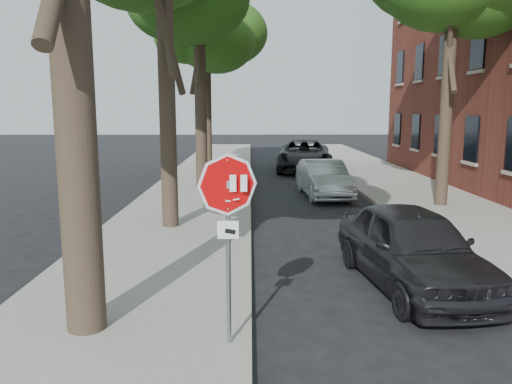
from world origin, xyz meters
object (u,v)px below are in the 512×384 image
at_px(car_a, 412,247).
at_px(car_b, 324,179).
at_px(tree_far, 206,34).
at_px(car_d, 304,155).
at_px(stop_sign, 228,213).

distance_m(car_a, car_b, 9.71).
relative_size(tree_far, car_b, 2.22).
distance_m(car_b, car_d, 8.06).
bearing_deg(car_a, car_b, 84.53).
distance_m(car_a, car_d, 17.77).
bearing_deg(car_d, car_a, -83.69).
relative_size(stop_sign, car_b, 0.62).
distance_m(stop_sign, tree_far, 21.88).
xyz_separation_m(stop_sign, car_b, (3.07, 12.24, -1.25)).
relative_size(tree_far, car_d, 1.55).
xyz_separation_m(tree_far, car_b, (5.09, -8.90, -6.52)).
distance_m(stop_sign, car_b, 12.68).
bearing_deg(stop_sign, car_b, 75.93).
distance_m(stop_sign, car_a, 4.33).
bearing_deg(stop_sign, car_d, 81.04).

